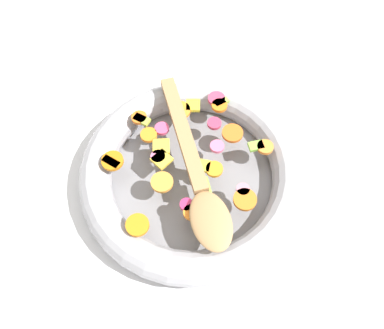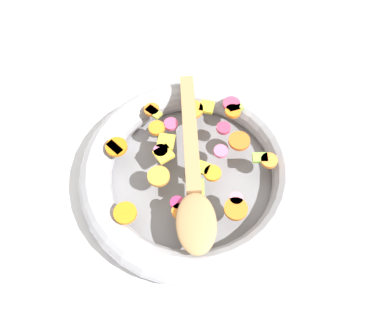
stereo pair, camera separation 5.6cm
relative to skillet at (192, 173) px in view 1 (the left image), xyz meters
name	(u,v)px [view 1 (the left image)]	position (x,y,z in m)	size (l,w,h in m)	color
ground_plane	(192,179)	(0.00, 0.00, -0.02)	(4.00, 4.00, 0.00)	silver
skillet	(192,173)	(0.00, 0.00, 0.00)	(0.35, 0.35, 0.05)	slate
chopped_vegetables	(188,152)	(-0.02, 0.01, 0.03)	(0.26, 0.28, 0.01)	orange
wooden_spoon	(197,175)	(0.02, -0.01, 0.04)	(0.28, 0.18, 0.01)	#A87F51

